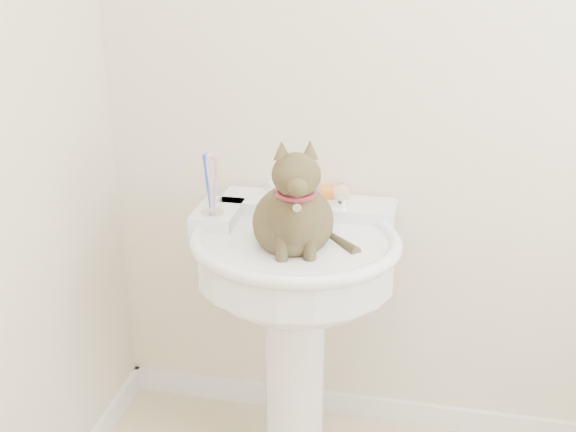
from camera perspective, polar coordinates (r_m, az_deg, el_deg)
The scene contains 7 objects.
wall_back at distance 2.21m, azimuth 12.91°, elevation 10.29°, with size 2.20×0.00×2.50m, color beige, non-canonical shape.
baseboard_back at distance 2.73m, azimuth 10.59°, elevation -15.17°, with size 2.20×0.02×0.09m, color white.
pedestal_sink at distance 2.17m, azimuth 0.53°, elevation -5.30°, with size 0.64×0.62×0.88m.
faucet at distance 2.21m, azimuth 1.41°, elevation 1.87°, with size 0.28×0.12×0.14m.
soap_bar at distance 2.29m, azimuth 3.73°, elevation 1.88°, with size 0.09×0.06×0.03m, color orange.
toothbrush_cup at distance 2.15m, azimuth -6.04°, elevation 1.34°, with size 0.07×0.07×0.19m.
cat at distance 2.01m, azimuth 0.43°, elevation 0.08°, with size 0.25×0.32×0.47m.
Camera 1 is at (-0.05, -1.06, 1.73)m, focal length 45.00 mm.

